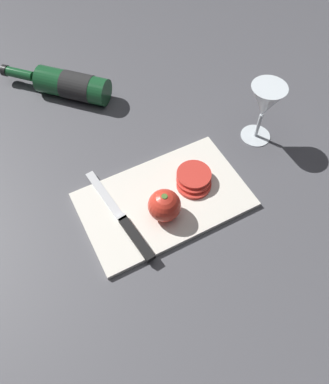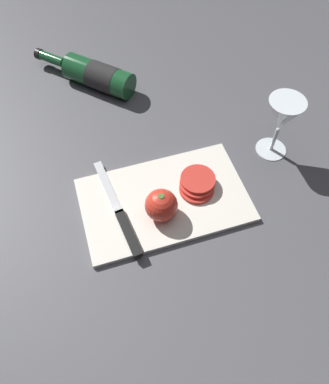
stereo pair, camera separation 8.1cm
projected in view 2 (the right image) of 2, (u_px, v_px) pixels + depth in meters
name	position (u px, v px, depth m)	size (l,w,h in m)	color
ground_plane	(170.00, 200.00, 0.85)	(3.00, 3.00, 0.00)	#4C4C51
cutting_board	(164.00, 201.00, 0.84)	(0.37, 0.23, 0.01)	silver
wine_bottle	(96.00, 75.00, 1.04)	(0.26, 0.26, 0.07)	#194C28
wine_glass	(282.00, 118.00, 0.84)	(0.08, 0.08, 0.16)	silver
whole_tomato	(161.00, 205.00, 0.79)	(0.07, 0.07, 0.07)	red
knife	(124.00, 224.00, 0.80)	(0.05, 0.27, 0.01)	silver
tomato_slice_stack_near	(197.00, 184.00, 0.85)	(0.09, 0.09, 0.03)	red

